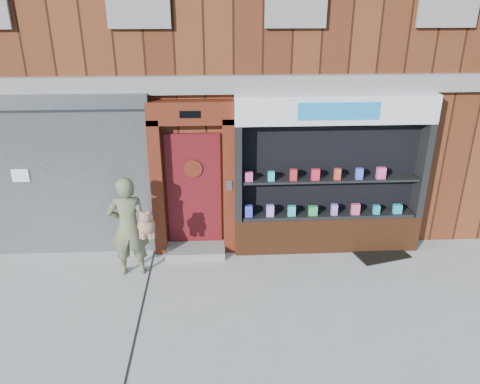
{
  "coord_description": "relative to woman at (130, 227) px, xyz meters",
  "views": [
    {
      "loc": [
        -0.32,
        -6.03,
        4.6
      ],
      "look_at": [
        0.05,
        1.0,
        1.57
      ],
      "focal_mm": 35.0,
      "sensor_mm": 36.0,
      "label": 1
    }
  ],
  "objects": [
    {
      "name": "red_door_bay",
      "position": [
        1.07,
        0.73,
        0.54
      ],
      "size": [
        1.52,
        0.58,
        2.9
      ],
      "color": "#511A0E",
      "rests_on": "ground"
    },
    {
      "name": "doormat",
      "position": [
        4.57,
        0.42,
        -0.91
      ],
      "size": [
        1.1,
        0.9,
        0.02
      ],
      "primitive_type": "cube",
      "rotation": [
        0.0,
        0.0,
        0.26
      ],
      "color": "black",
      "rests_on": "ground"
    },
    {
      "name": "building",
      "position": [
        1.82,
        4.87,
        3.08
      ],
      "size": [
        12.0,
        8.16,
        8.0
      ],
      "color": "#532313",
      "rests_on": "ground"
    },
    {
      "name": "ground",
      "position": [
        1.82,
        -1.13,
        -0.92
      ],
      "size": [
        80.0,
        80.0,
        0.0
      ],
      "primitive_type": "plane",
      "color": "#9E9E99",
      "rests_on": "ground"
    },
    {
      "name": "shutter_bay",
      "position": [
        -1.18,
        0.8,
        0.8
      ],
      "size": [
        3.1,
        0.3,
        3.04
      ],
      "color": "gray",
      "rests_on": "ground"
    },
    {
      "name": "woman",
      "position": [
        0.0,
        0.0,
        0.0
      ],
      "size": [
        0.83,
        0.58,
        1.82
      ],
      "color": "#636A45",
      "rests_on": "ground"
    },
    {
      "name": "pharmacy_bay",
      "position": [
        3.57,
        0.69,
        0.45
      ],
      "size": [
        3.5,
        0.41,
        3.0
      ],
      "color": "#5F2C16",
      "rests_on": "ground"
    }
  ]
}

